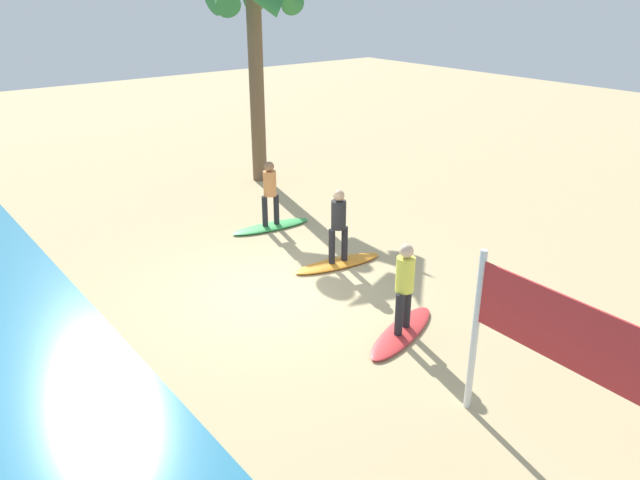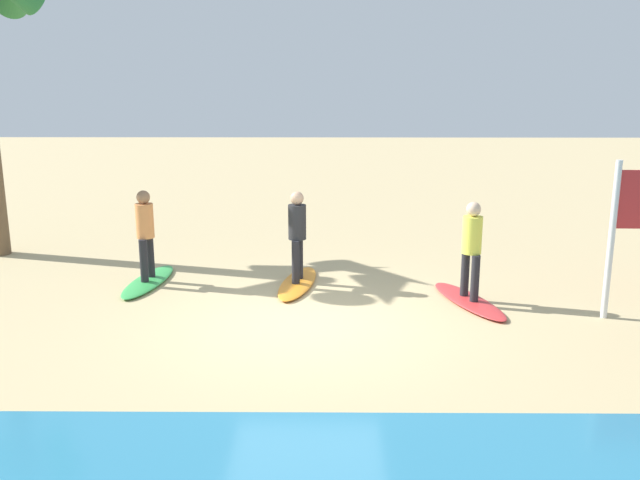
# 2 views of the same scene
# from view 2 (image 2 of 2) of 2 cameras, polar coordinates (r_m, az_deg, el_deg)

# --- Properties ---
(ground_plane) EXTENTS (60.00, 60.00, 0.00)m
(ground_plane) POSITION_cam_2_polar(r_m,az_deg,el_deg) (10.81, -1.15, -6.82)
(ground_plane) COLOR tan
(surfboard_red) EXTENTS (1.22, 2.17, 0.09)m
(surfboard_red) POSITION_cam_2_polar(r_m,az_deg,el_deg) (11.93, 12.14, -4.90)
(surfboard_red) COLOR red
(surfboard_red) RESTS_ON ground
(surfer_red) EXTENTS (0.32, 0.44, 1.64)m
(surfer_red) POSITION_cam_2_polar(r_m,az_deg,el_deg) (11.65, 12.38, -0.28)
(surfer_red) COLOR #232328
(surfer_red) RESTS_ON surfboard_red
(surfboard_orange) EXTENTS (0.89, 2.16, 0.09)m
(surfboard_orange) POSITION_cam_2_polar(r_m,az_deg,el_deg) (12.61, -1.85, -3.56)
(surfboard_orange) COLOR orange
(surfboard_orange) RESTS_ON ground
(surfer_orange) EXTENTS (0.32, 0.46, 1.64)m
(surfer_orange) POSITION_cam_2_polar(r_m,az_deg,el_deg) (12.35, -1.89, 0.84)
(surfer_orange) COLOR #232328
(surfer_orange) RESTS_ON surfboard_orange
(surfboard_green) EXTENTS (0.83, 2.16, 0.09)m
(surfboard_green) POSITION_cam_2_polar(r_m,az_deg,el_deg) (13.09, -13.94, -3.31)
(surfboard_green) COLOR green
(surfboard_green) RESTS_ON ground
(surfer_green) EXTENTS (0.32, 0.46, 1.64)m
(surfer_green) POSITION_cam_2_polar(r_m,az_deg,el_deg) (12.83, -14.19, 0.92)
(surfer_green) COLOR #232328
(surfer_green) RESTS_ON surfboard_green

